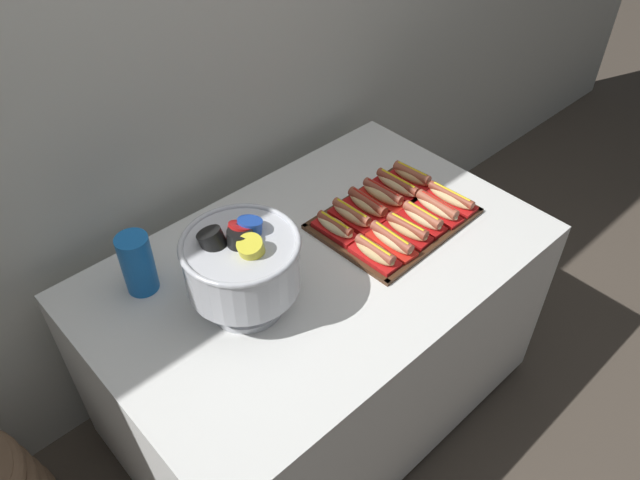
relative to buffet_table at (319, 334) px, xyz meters
The scene contains 18 objects.
ground_plane 0.39m from the buffet_table, ahead, with size 10.00×10.00×0.00m, color #4C4238.
back_wall 1.07m from the buffet_table, 90.00° to the left, with size 6.00×0.10×2.60m, color beige.
buffet_table is the anchor object (origin of this frame).
serving_tray 0.47m from the buffet_table, ahead, with size 0.49×0.38×0.01m.
hot_dog_0 0.42m from the buffet_table, 45.89° to the right, with size 0.07×0.16×0.06m.
hot_dog_1 0.45m from the buffet_table, 31.51° to the right, with size 0.06×0.17×0.06m.
hot_dog_2 0.48m from the buffet_table, 23.31° to the right, with size 0.08×0.16×0.06m.
hot_dog_3 0.53m from the buffet_table, 18.21° to the right, with size 0.06×0.16×0.06m.
hot_dog_4 0.58m from the buffet_table, 14.79° to the right, with size 0.06×0.18×0.06m.
hot_dog_5 0.63m from the buffet_table, 12.34° to the right, with size 0.07×0.18×0.06m.
hot_dog_6 0.41m from the buffet_table, 22.56° to the left, with size 0.07×0.16×0.06m.
hot_dog_7 0.43m from the buffet_table, 14.58° to the left, with size 0.06×0.16×0.06m.
hot_dog_8 0.47m from the buffet_table, 10.99° to the left, with size 0.07×0.17×0.06m.
hot_dog_9 0.52m from the buffet_table, ahead, with size 0.08×0.17×0.06m.
hot_dog_10 0.57m from the buffet_table, ahead, with size 0.07×0.18×0.06m.
hot_dog_11 0.62m from the buffet_table, ahead, with size 0.07×0.16×0.06m.
punch_bowl 0.59m from the buffet_table, behind, with size 0.31×0.31×0.28m.
cup_stack 0.68m from the buffet_table, 150.10° to the left, with size 0.09×0.09×0.19m.
Camera 1 is at (-0.90, -0.98, 2.03)m, focal length 34.49 mm.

